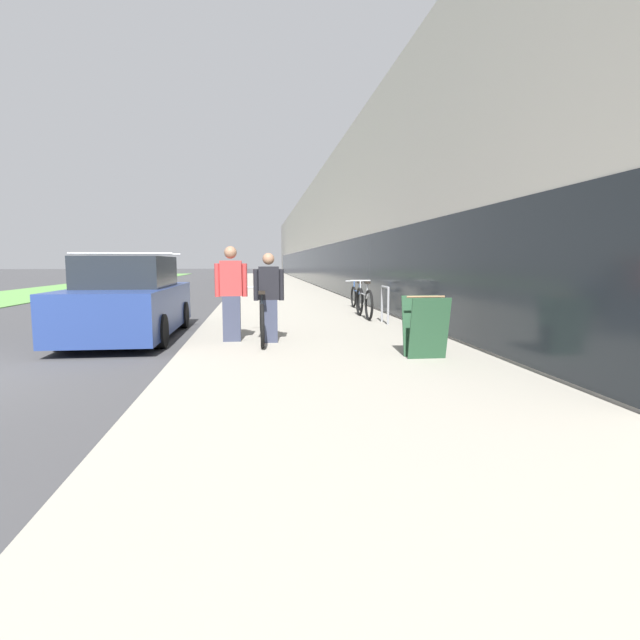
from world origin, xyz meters
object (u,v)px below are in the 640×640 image
at_px(tandem_bicycle, 262,318).
at_px(bike_rack_hoop, 385,301).
at_px(cruiser_bike_middle, 357,297).
at_px(sandwich_board_sign, 425,327).
at_px(person_rider, 269,298).
at_px(person_bystander, 231,294).
at_px(parked_sedan_curbside, 129,301).
at_px(cruiser_bike_nearest, 364,302).

relative_size(tandem_bicycle, bike_rack_hoop, 3.15).
relative_size(cruiser_bike_middle, sandwich_board_sign, 1.89).
distance_m(person_rider, person_bystander, 0.68).
bearing_deg(sandwich_board_sign, cruiser_bike_middle, 86.06).
distance_m(bike_rack_hoop, cruiser_bike_middle, 3.43).
bearing_deg(person_bystander, person_rider, -18.74).
bearing_deg(person_bystander, cruiser_bike_middle, 58.97).
bearing_deg(parked_sedan_curbside, tandem_bicycle, -27.00).
relative_size(cruiser_bike_middle, parked_sedan_curbside, 0.37).
bearing_deg(bike_rack_hoop, cruiser_bike_nearest, 102.47).
distance_m(tandem_bicycle, sandwich_board_sign, 3.08).
distance_m(person_rider, cruiser_bike_nearest, 4.27).
xyz_separation_m(cruiser_bike_middle, sandwich_board_sign, (-0.52, -7.49, 0.10)).
xyz_separation_m(tandem_bicycle, cruiser_bike_nearest, (2.55, 3.16, 0.00)).
xyz_separation_m(person_rider, cruiser_bike_middle, (2.72, 5.81, -0.42)).
xyz_separation_m(tandem_bicycle, person_bystander, (-0.52, -0.12, 0.44)).
height_order(person_bystander, cruiser_bike_middle, person_bystander).
bearing_deg(person_rider, parked_sedan_curbside, 148.57).
xyz_separation_m(bike_rack_hoop, cruiser_bike_middle, (0.05, 3.43, -0.16)).
xyz_separation_m(tandem_bicycle, cruiser_bike_middle, (2.84, 5.47, -0.03)).
bearing_deg(cruiser_bike_middle, parked_sedan_curbside, -142.54).
distance_m(tandem_bicycle, parked_sedan_curbside, 2.91).
xyz_separation_m(bike_rack_hoop, cruiser_bike_nearest, (-0.24, 1.11, -0.12)).
relative_size(person_bystander, bike_rack_hoop, 1.95).
relative_size(tandem_bicycle, person_rider, 1.73).
height_order(cruiser_bike_nearest, sandwich_board_sign, cruiser_bike_nearest).
xyz_separation_m(bike_rack_hoop, sandwich_board_sign, (-0.47, -4.07, -0.06)).
distance_m(tandem_bicycle, cruiser_bike_nearest, 4.06).
relative_size(person_rider, bike_rack_hoop, 1.81).
height_order(cruiser_bike_middle, parked_sedan_curbside, parked_sedan_curbside).
height_order(cruiser_bike_nearest, cruiser_bike_middle, cruiser_bike_nearest).
xyz_separation_m(person_rider, person_bystander, (-0.65, 0.22, 0.06)).
relative_size(person_rider, sandwich_board_sign, 1.70).
relative_size(bike_rack_hoop, cruiser_bike_middle, 0.50).
xyz_separation_m(person_bystander, cruiser_bike_middle, (3.37, 5.59, -0.48)).
bearing_deg(bike_rack_hoop, person_bystander, -146.83).
xyz_separation_m(person_bystander, sandwich_board_sign, (2.85, -1.90, -0.38)).
relative_size(cruiser_bike_nearest, cruiser_bike_middle, 1.08).
relative_size(person_bystander, cruiser_bike_middle, 0.97).
bearing_deg(tandem_bicycle, parked_sedan_curbside, 153.00).
relative_size(person_bystander, parked_sedan_curbside, 0.36).
relative_size(person_rider, parked_sedan_curbside, 0.34).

